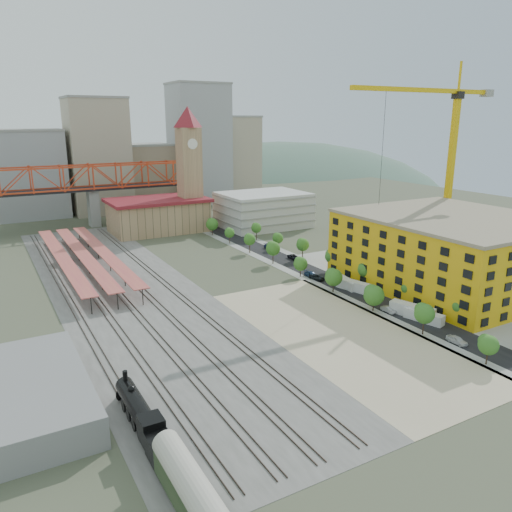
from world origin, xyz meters
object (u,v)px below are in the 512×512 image
coach (197,502)px  locomotive (144,420)px  site_trailer_c (353,286)px  car_0 (457,340)px  site_trailer_d (346,283)px  site_trailer_b (412,311)px  clock_tower (189,157)px  tower_crane (445,140)px  construction_building (452,250)px  site_trailer_a (424,316)px

coach → locomotive: bearing=90.0°
site_trailer_c → car_0: (-3.00, -35.16, -0.51)m
locomotive → site_trailer_d: size_ratio=2.75×
site_trailer_b → site_trailer_c: 20.37m
site_trailer_b → clock_tower: bearing=75.4°
locomotive → tower_crane: (112.12, 47.85, 34.82)m
construction_building → site_trailer_d: size_ratio=5.80×
locomotive → site_trailer_d: locomotive is taller
tower_crane → site_trailer_c: (-46.12, -14.41, -35.78)m
locomotive → car_0: locomotive is taller
clock_tower → car_0: size_ratio=11.73×
coach → site_trailer_c: coach is taller
site_trailer_a → site_trailer_b: 3.49m
clock_tower → locomotive: size_ratio=2.17×
coach → site_trailer_c: bearing=38.7°
locomotive → car_0: 63.04m
coach → site_trailer_a: 72.11m
construction_building → site_trailer_d: (-26.00, 11.55, -8.22)m
site_trailer_d → locomotive: bearing=-144.3°
clock_tower → car_0: clock_tower is taller
clock_tower → locomotive: clock_tower is taller
coach → tower_crane: 135.02m
locomotive → site_trailer_a: locomotive is taller
tower_crane → car_0: size_ratio=13.55×
site_trailer_a → site_trailer_c: size_ratio=0.94×
coach → site_trailer_b: bearing=26.2°
construction_building → coach: 102.22m
clock_tower → site_trailer_c: (8.00, -91.31, -27.43)m
construction_building → site_trailer_c: construction_building is taller
tower_crane → site_trailer_b: size_ratio=5.94×
construction_building → tower_crane: size_ratio=0.84×
car_0 → clock_tower: bearing=91.5°
site_trailer_b → coach: bearing=-172.5°
locomotive → car_0: bearing=-1.6°
coach → tower_crane: size_ratio=0.33×
tower_crane → site_trailer_c: 60.13m
locomotive → site_trailer_b: 67.29m
clock_tower → car_0: (5.00, -126.48, -27.94)m
construction_building → site_trailer_c: 28.59m
clock_tower → construction_building: (34.00, -99.99, -19.29)m
site_trailer_d → coach: bearing=-132.9°
coach → site_trailer_a: bearing=23.7°
construction_building → locomotive: bearing=-164.9°
coach → site_trailer_b: 73.58m
locomotive → site_trailer_c: (66.00, 33.44, -0.97)m
coach → tower_crane: (112.12, 67.24, 33.72)m
clock_tower → tower_crane: (54.12, -76.90, 8.35)m
site_trailer_a → construction_building: bearing=14.6°
site_trailer_a → site_trailer_b: bearing=74.4°
clock_tower → site_trailer_c: size_ratio=5.62×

